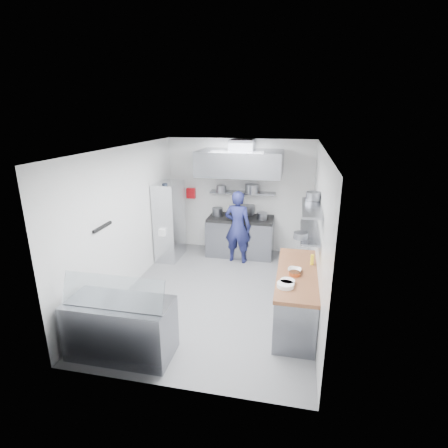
% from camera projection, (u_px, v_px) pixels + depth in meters
% --- Properties ---
extents(floor, '(5.00, 5.00, 0.00)m').
position_uv_depth(floor, '(218.00, 294.00, 6.83)').
color(floor, slate).
rests_on(floor, ground).
extents(ceiling, '(5.00, 5.00, 0.00)m').
position_uv_depth(ceiling, '(217.00, 148.00, 5.98)').
color(ceiling, silver).
rests_on(ceiling, wall_back).
extents(wall_back, '(3.60, 2.80, 0.02)m').
position_uv_depth(wall_back, '(240.00, 196.00, 8.73)').
color(wall_back, white).
rests_on(wall_back, floor).
extents(wall_front, '(3.60, 2.80, 0.02)m').
position_uv_depth(wall_front, '(169.00, 291.00, 4.07)').
color(wall_front, white).
rests_on(wall_front, floor).
extents(wall_left, '(2.80, 5.00, 0.02)m').
position_uv_depth(wall_left, '(127.00, 220.00, 6.75)').
color(wall_left, white).
rests_on(wall_left, floor).
extents(wall_right, '(2.80, 5.00, 0.02)m').
position_uv_depth(wall_right, '(318.00, 233.00, 6.05)').
color(wall_right, white).
rests_on(wall_right, floor).
extents(gas_range, '(1.60, 0.80, 0.90)m').
position_uv_depth(gas_range, '(240.00, 237.00, 8.63)').
color(gas_range, gray).
rests_on(gas_range, floor).
extents(cooktop, '(1.57, 0.78, 0.06)m').
position_uv_depth(cooktop, '(241.00, 218.00, 8.48)').
color(cooktop, black).
rests_on(cooktop, gas_range).
extents(stock_pot_left, '(0.26, 0.26, 0.20)m').
position_uv_depth(stock_pot_left, '(218.00, 212.00, 8.57)').
color(stock_pot_left, slate).
rests_on(stock_pot_left, cooktop).
extents(stock_pot_mid, '(0.36, 0.36, 0.24)m').
position_uv_depth(stock_pot_mid, '(247.00, 209.00, 8.70)').
color(stock_pot_mid, slate).
rests_on(stock_pot_mid, cooktop).
extents(stock_pot_right, '(0.25, 0.25, 0.16)m').
position_uv_depth(stock_pot_right, '(262.00, 216.00, 8.30)').
color(stock_pot_right, slate).
rests_on(stock_pot_right, cooktop).
extents(over_range_shelf, '(1.60, 0.30, 0.04)m').
position_uv_depth(over_range_shelf, '(243.00, 193.00, 8.53)').
color(over_range_shelf, gray).
rests_on(over_range_shelf, wall_back).
extents(shelf_pot_a, '(0.23, 0.23, 0.18)m').
position_uv_depth(shelf_pot_a, '(221.00, 189.00, 8.38)').
color(shelf_pot_a, slate).
rests_on(shelf_pot_a, over_range_shelf).
extents(shelf_pot_b, '(0.32, 0.32, 0.22)m').
position_uv_depth(shelf_pot_b, '(252.00, 189.00, 8.32)').
color(shelf_pot_b, slate).
rests_on(shelf_pot_b, over_range_shelf).
extents(extractor_hood, '(1.90, 1.15, 0.55)m').
position_uv_depth(extractor_hood, '(240.00, 163.00, 7.90)').
color(extractor_hood, gray).
rests_on(extractor_hood, wall_back).
extents(hood_duct, '(0.55, 0.55, 0.24)m').
position_uv_depth(hood_duct, '(242.00, 145.00, 8.00)').
color(hood_duct, slate).
rests_on(hood_duct, extractor_hood).
extents(red_firebox, '(0.22, 0.10, 0.26)m').
position_uv_depth(red_firebox, '(191.00, 193.00, 8.92)').
color(red_firebox, red).
rests_on(red_firebox, wall_back).
extents(chef, '(0.68, 0.51, 1.71)m').
position_uv_depth(chef, '(238.00, 227.00, 8.09)').
color(chef, navy).
rests_on(chef, floor).
extents(wire_rack, '(0.50, 0.90, 1.85)m').
position_uv_depth(wire_rack, '(170.00, 221.00, 8.31)').
color(wire_rack, silver).
rests_on(wire_rack, floor).
extents(rack_bin_a, '(0.14, 0.18, 0.16)m').
position_uv_depth(rack_bin_a, '(163.00, 232.00, 7.93)').
color(rack_bin_a, white).
rests_on(rack_bin_a, wire_rack).
extents(rack_bin_b, '(0.15, 0.19, 0.17)m').
position_uv_depth(rack_bin_b, '(167.00, 207.00, 8.08)').
color(rack_bin_b, yellow).
rests_on(rack_bin_b, wire_rack).
extents(rack_jar, '(0.12, 0.12, 0.18)m').
position_uv_depth(rack_jar, '(165.00, 187.00, 7.75)').
color(rack_jar, black).
rests_on(rack_jar, wire_rack).
extents(knife_strip, '(0.04, 0.55, 0.05)m').
position_uv_depth(knife_strip, '(102.00, 227.00, 5.87)').
color(knife_strip, black).
rests_on(knife_strip, wall_left).
extents(prep_counter_base, '(0.62, 2.00, 0.84)m').
position_uv_depth(prep_counter_base, '(296.00, 298.00, 5.85)').
color(prep_counter_base, gray).
rests_on(prep_counter_base, floor).
extents(prep_counter_top, '(0.65, 2.04, 0.06)m').
position_uv_depth(prep_counter_top, '(297.00, 274.00, 5.71)').
color(prep_counter_top, brown).
rests_on(prep_counter_top, prep_counter_base).
extents(plate_stack_a, '(0.26, 0.26, 0.06)m').
position_uv_depth(plate_stack_a, '(285.00, 285.00, 5.20)').
color(plate_stack_a, white).
rests_on(plate_stack_a, prep_counter_top).
extents(plate_stack_b, '(0.23, 0.23, 0.06)m').
position_uv_depth(plate_stack_b, '(287.00, 282.00, 5.30)').
color(plate_stack_b, white).
rests_on(plate_stack_b, prep_counter_top).
extents(copper_pan, '(0.18, 0.18, 0.06)m').
position_uv_depth(copper_pan, '(294.00, 274.00, 5.58)').
color(copper_pan, '#D4713B').
rests_on(copper_pan, prep_counter_top).
extents(squeeze_bottle, '(0.06, 0.06, 0.18)m').
position_uv_depth(squeeze_bottle, '(312.00, 260.00, 5.95)').
color(squeeze_bottle, yellow).
rests_on(squeeze_bottle, prep_counter_top).
extents(mixing_bowl, '(0.24, 0.24, 0.05)m').
position_uv_depth(mixing_bowl, '(295.00, 270.00, 5.70)').
color(mixing_bowl, white).
rests_on(mixing_bowl, prep_counter_top).
extents(wall_shelf_lower, '(0.30, 1.30, 0.04)m').
position_uv_depth(wall_shelf_lower, '(310.00, 232.00, 5.77)').
color(wall_shelf_lower, gray).
rests_on(wall_shelf_lower, wall_right).
extents(wall_shelf_upper, '(0.30, 1.30, 0.04)m').
position_uv_depth(wall_shelf_upper, '(312.00, 207.00, 5.64)').
color(wall_shelf_upper, gray).
rests_on(wall_shelf_upper, wall_right).
extents(shelf_pot_c, '(0.22, 0.22, 0.10)m').
position_uv_depth(shelf_pot_c, '(301.00, 236.00, 5.39)').
color(shelf_pot_c, slate).
rests_on(shelf_pot_c, wall_shelf_lower).
extents(shelf_pot_d, '(0.26, 0.26, 0.14)m').
position_uv_depth(shelf_pot_d, '(314.00, 196.00, 6.03)').
color(shelf_pot_d, slate).
rests_on(shelf_pot_d, wall_shelf_upper).
extents(display_case, '(1.50, 0.70, 0.85)m').
position_uv_depth(display_case, '(121.00, 328.00, 5.02)').
color(display_case, gray).
rests_on(display_case, floor).
extents(display_glass, '(1.47, 0.19, 0.42)m').
position_uv_depth(display_glass, '(112.00, 292.00, 4.72)').
color(display_glass, silver).
rests_on(display_glass, display_case).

